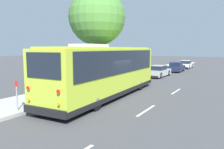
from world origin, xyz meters
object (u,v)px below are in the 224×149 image
Objects in this scene: shuttle_bus at (106,69)px; parked_sedan_silver at (158,71)px; parked_sedan_white at (186,65)px; street_tree at (98,14)px; parked_sedan_navy at (176,67)px; sign_post_far at (44,91)px; sign_post_near at (17,95)px.

parked_sedan_silver is (12.00, 0.48, -1.26)m from shuttle_bus.
parked_sedan_white is (12.75, -0.29, -0.01)m from parked_sedan_silver.
parked_sedan_silver reaches higher than parked_sedan_white.
street_tree reaches higher than parked_sedan_white.
parked_sedan_white is 22.19m from street_tree.
parked_sedan_silver is 6.61m from parked_sedan_navy.
sign_post_far is (-22.38, 1.65, 0.22)m from parked_sedan_navy.
parked_sedan_navy is at bearing -4.23° from sign_post_far.
parked_sedan_navy is (18.61, 0.16, -1.25)m from shuttle_bus.
shuttle_bus is at bearing -176.56° from parked_sedan_silver.
shuttle_bus is at bearing -18.29° from sign_post_near.
shuttle_bus is at bearing -138.71° from street_tree.
shuttle_bus is 5.87m from sign_post_near.
parked_sedan_silver is at bearing -0.55° from shuttle_bus.
sign_post_near is (-5.50, 1.82, -0.95)m from shuttle_bus.
shuttle_bus is 18.65m from parked_sedan_navy.
shuttle_bus is 8.73× the size of sign_post_far.
parked_sedan_white is at bearing -2.40° from shuttle_bus.
street_tree is at bearing 164.47° from parked_sedan_silver.
parked_sedan_navy is 0.48× the size of street_tree.
shuttle_bus is at bearing 179.20° from parked_sedan_white.
sign_post_far reaches higher than parked_sedan_silver.
shuttle_bus is 2.53× the size of parked_sedan_silver.
parked_sedan_navy is at bearing -2.34° from shuttle_bus.
street_tree is at bearing 171.13° from parked_sedan_white.
parked_sedan_navy is 24.17m from sign_post_near.
parked_sedan_silver is 1.08× the size of parked_sedan_navy.
parked_sedan_navy reaches higher than parked_sedan_white.
sign_post_far is at bearing 175.49° from parked_sedan_white.
sign_post_far is at bearing 176.30° from parked_sedan_silver.
parked_sedan_navy is at bearing 178.99° from parked_sedan_white.
sign_post_near is (-8.96, -1.22, -5.26)m from street_tree.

